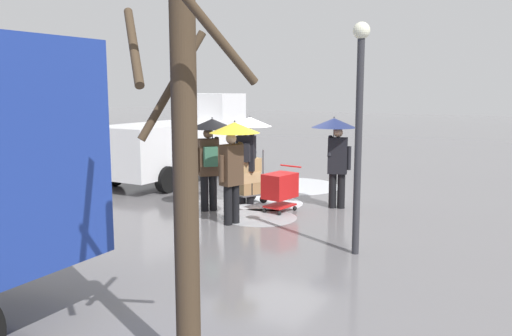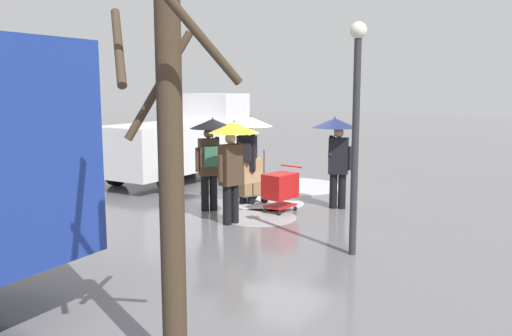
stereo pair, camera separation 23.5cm
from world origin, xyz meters
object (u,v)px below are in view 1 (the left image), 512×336
at_px(hand_dolly_boxes, 248,177).
at_px(bare_tree_near, 185,181).
at_px(street_lamp, 359,115).
at_px(pedestrian_far_side, 211,143).
at_px(pedestrian_pink_side, 248,140).
at_px(cargo_van_parked_right, 181,141).
at_px(pedestrian_white_side, 233,148).
at_px(pedestrian_black_side, 336,141).
at_px(shopping_cart_vendor, 280,187).

xyz_separation_m(hand_dolly_boxes, bare_tree_near, (-3.43, 7.20, 1.31)).
relative_size(bare_tree_near, street_lamp, 1.00).
height_order(hand_dolly_boxes, pedestrian_far_side, pedestrian_far_side).
relative_size(pedestrian_pink_side, pedestrian_far_side, 1.00).
relative_size(cargo_van_parked_right, street_lamp, 1.39).
height_order(cargo_van_parked_right, pedestrian_white_side, cargo_van_parked_right).
xyz_separation_m(hand_dolly_boxes, pedestrian_white_side, (-0.72, 1.88, 0.94)).
xyz_separation_m(pedestrian_black_side, bare_tree_near, (-1.39, 7.70, 0.37)).
bearing_deg(shopping_cart_vendor, street_lamp, 139.23).
bearing_deg(bare_tree_near, pedestrian_white_side, -63.03).
relative_size(shopping_cart_vendor, pedestrian_white_side, 0.47).
distance_m(pedestrian_pink_side, pedestrian_white_side, 1.90).
distance_m(pedestrian_pink_side, street_lamp, 4.44).
relative_size(cargo_van_parked_right, bare_tree_near, 1.40).
height_order(cargo_van_parked_right, bare_tree_near, bare_tree_near).
distance_m(pedestrian_black_side, bare_tree_near, 7.84).
height_order(pedestrian_pink_side, street_lamp, street_lamp).
bearing_deg(shopping_cart_vendor, pedestrian_far_side, 25.50).
height_order(pedestrian_black_side, pedestrian_far_side, same).
distance_m(cargo_van_parked_right, bare_tree_near, 11.49).
xyz_separation_m(pedestrian_white_side, street_lamp, (-2.89, 0.75, 0.79)).
bearing_deg(pedestrian_far_side, pedestrian_black_side, -145.39).
xyz_separation_m(hand_dolly_boxes, pedestrian_far_side, (0.33, 1.13, 0.92)).
bearing_deg(pedestrian_black_side, cargo_van_parked_right, -14.55).
relative_size(hand_dolly_boxes, pedestrian_black_side, 0.61).
relative_size(hand_dolly_boxes, bare_tree_near, 0.34).
bearing_deg(pedestrian_pink_side, bare_tree_near, 115.43).
bearing_deg(pedestrian_far_side, street_lamp, 159.27).
bearing_deg(cargo_van_parked_right, shopping_cart_vendor, 152.37).
relative_size(pedestrian_far_side, bare_tree_near, 0.56).
distance_m(shopping_cart_vendor, pedestrian_far_side, 1.87).
height_order(pedestrian_black_side, bare_tree_near, bare_tree_near).
xyz_separation_m(hand_dolly_boxes, street_lamp, (-3.61, 2.62, 1.72)).
distance_m(shopping_cart_vendor, pedestrian_white_side, 1.79).
bearing_deg(street_lamp, cargo_van_parked_right, -32.77).
distance_m(cargo_van_parked_right, pedestrian_black_side, 5.73).
distance_m(pedestrian_pink_side, bare_tree_near, 7.87).
distance_m(pedestrian_pink_side, pedestrian_black_side, 2.08).
height_order(bare_tree_near, street_lamp, street_lamp).
height_order(cargo_van_parked_right, street_lamp, street_lamp).
relative_size(shopping_cart_vendor, pedestrian_pink_side, 0.47).
distance_m(hand_dolly_boxes, bare_tree_near, 8.08).
bearing_deg(pedestrian_pink_side, pedestrian_far_side, 69.59).
relative_size(shopping_cart_vendor, street_lamp, 0.26).
relative_size(hand_dolly_boxes, street_lamp, 0.34).
height_order(pedestrian_white_side, pedestrian_far_side, same).
bearing_deg(bare_tree_near, street_lamp, -92.25).
bearing_deg(shopping_cart_vendor, hand_dolly_boxes, -22.60).
relative_size(pedestrian_pink_side, pedestrian_black_side, 1.00).
height_order(pedestrian_far_side, bare_tree_near, bare_tree_near).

